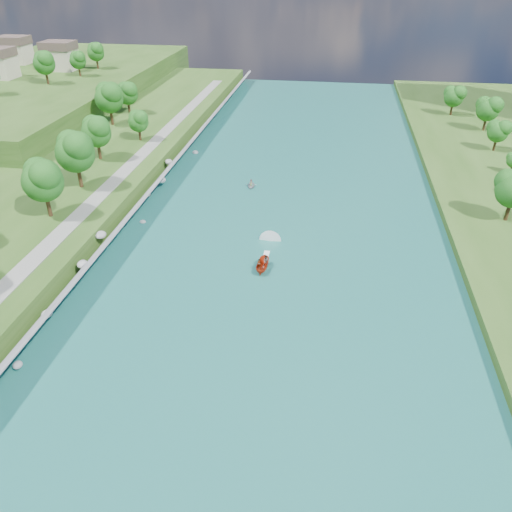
# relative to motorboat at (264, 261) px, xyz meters

# --- Properties ---
(ground) EXTENTS (260.00, 260.00, 0.00)m
(ground) POSITION_rel_motorboat_xyz_m (1.30, -12.36, -0.82)
(ground) COLOR #2D5119
(ground) RESTS_ON ground
(river_water) EXTENTS (55.00, 240.00, 0.10)m
(river_water) POSITION_rel_motorboat_xyz_m (1.30, 7.64, -0.77)
(river_water) COLOR #175848
(river_water) RESTS_ON ground
(ridge_west) EXTENTS (60.00, 120.00, 9.00)m
(ridge_west) POSITION_rel_motorboat_xyz_m (-81.20, 82.64, 3.68)
(ridge_west) COLOR #2D5119
(ridge_west) RESTS_ON ground
(riprap_bank) EXTENTS (4.38, 236.00, 4.15)m
(riprap_bank) POSITION_rel_motorboat_xyz_m (-24.55, 7.39, 0.98)
(riprap_bank) COLOR slate
(riprap_bank) RESTS_ON ground
(riverside_path) EXTENTS (3.00, 200.00, 0.10)m
(riverside_path) POSITION_rel_motorboat_xyz_m (-31.20, 7.64, 2.73)
(riverside_path) COLOR gray
(riverside_path) RESTS_ON berm_west
(ridge_houses) EXTENTS (29.50, 29.50, 8.40)m
(ridge_houses) POSITION_rel_motorboat_xyz_m (-87.37, 87.64, 12.49)
(ridge_houses) COLOR beige
(ridge_houses) RESTS_ON ridge_west
(trees_ridge) EXTENTS (17.13, 42.33, 10.41)m
(trees_ridge) POSITION_rel_motorboat_xyz_m (-70.69, 75.41, 12.88)
(trees_ridge) COLOR #165316
(trees_ridge) RESTS_ON ridge_west
(motorboat) EXTENTS (3.60, 18.97, 2.14)m
(motorboat) POSITION_rel_motorboat_xyz_m (0.00, 0.00, 0.00)
(motorboat) COLOR #B12B0E
(motorboat) RESTS_ON river_water
(raft) EXTENTS (2.39, 3.16, 1.56)m
(raft) POSITION_rel_motorboat_xyz_m (-6.70, 28.63, -0.36)
(raft) COLOR #919499
(raft) RESTS_ON river_water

